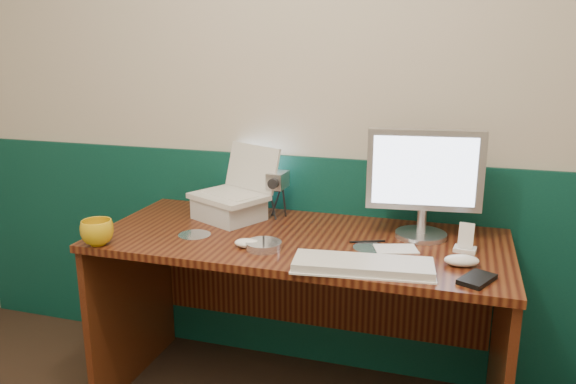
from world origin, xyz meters
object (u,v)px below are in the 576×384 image
(mug, at_px, (97,232))
(camcorder, at_px, (278,193))
(monitor, at_px, (424,183))
(laptop, at_px, (228,171))
(keyboard, at_px, (363,266))
(desk, at_px, (299,323))

(mug, relative_size, camcorder, 0.55)
(monitor, relative_size, mug, 3.56)
(monitor, distance_m, mug, 1.25)
(laptop, height_order, camcorder, laptop)
(keyboard, relative_size, mug, 3.81)
(camcorder, bearing_deg, keyboard, -44.18)
(desk, relative_size, laptop, 5.35)
(monitor, bearing_deg, keyboard, -118.80)
(laptop, bearing_deg, monitor, 26.77)
(keyboard, bearing_deg, camcorder, 126.42)
(mug, bearing_deg, monitor, 21.19)
(desk, xyz_separation_m, monitor, (0.46, 0.14, 0.59))
(laptop, height_order, mug, laptop)
(mug, bearing_deg, keyboard, 2.82)
(desk, bearing_deg, keyboard, -41.21)
(desk, height_order, camcorder, camcorder)
(keyboard, height_order, mug, mug)
(laptop, height_order, keyboard, laptop)
(monitor, xyz_separation_m, mug, (-1.16, -0.45, -0.17))
(camcorder, bearing_deg, laptop, -152.37)
(monitor, xyz_separation_m, keyboard, (-0.16, -0.40, -0.20))
(desk, xyz_separation_m, keyboard, (0.30, -0.26, 0.39))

